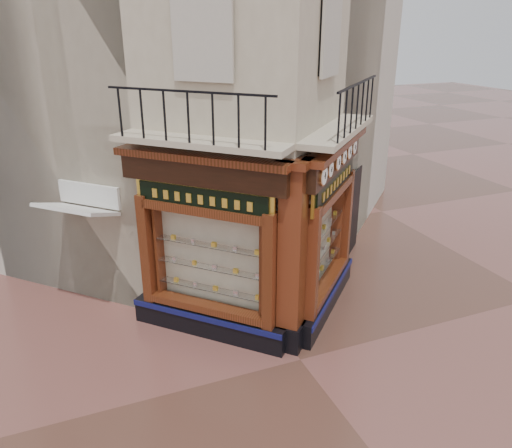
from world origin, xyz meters
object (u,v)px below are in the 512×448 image
clock_b (330,169)px  clock_c (338,162)px  clock_e (349,151)px  signboard_right (335,182)px  signboard_left (202,199)px  clock_f (354,147)px  clock_d (344,156)px  clock_a (323,175)px  corner_pilaster (292,262)px  awning (90,310)px

clock_b → clock_c: (0.42, 0.42, 0.00)m
clock_e → signboard_right: clock_e is taller
clock_e → signboard_left: clock_e is taller
clock_f → signboard_right: size_ratio=0.16×
clock_d → clock_e: bearing=-0.0°
clock_a → clock_f: (1.79, 1.79, 0.00)m
clock_c → signboard_left: (-2.79, 0.29, -0.52)m
clock_d → signboard_right: size_ratio=0.16×
clock_c → clock_f: bearing=-0.0°
clock_b → corner_pilaster: bearing=153.7°
clock_a → clock_f: bearing=0.0°
corner_pilaster → clock_d: size_ratio=11.42×
corner_pilaster → signboard_right: size_ratio=1.78×
signboard_left → clock_d: bearing=-133.8°
corner_pilaster → clock_e: 2.99m
clock_e → awning: size_ratio=0.22×
clock_c → signboard_left: bearing=129.2°
corner_pilaster → clock_c: (1.33, 0.73, 1.67)m
clock_e → signboard_right: size_ratio=0.16×
clock_c → clock_e: bearing=0.0°
clock_a → awning: bearing=99.8°
corner_pilaster → clock_a: (0.59, -0.02, 1.67)m
clock_b → clock_d: (0.77, 0.77, 0.00)m
corner_pilaster → clock_a: bearing=-46.8°
signboard_right → clock_b: bearing=-172.9°
clock_b → clock_c: clock_c is taller
clock_a → clock_c: (0.75, 0.75, 0.00)m
signboard_right → signboard_left: bearing=135.0°
corner_pilaster → clock_d: 2.61m
clock_d → clock_f: size_ratio=1.00×
clock_a → clock_e: 2.04m
corner_pilaster → clock_b: corner_pilaster is taller
clock_a → corner_pilaster: bearing=133.2°
clock_a → signboard_left: (-2.05, 1.03, -0.52)m
clock_d → awning: clock_d is taller
clock_c → clock_d: 0.50m
clock_a → clock_d: size_ratio=1.16×
corner_pilaster → clock_e: bearing=-9.9°
clock_a → signboard_left: bearing=108.2°
clock_e → signboard_left: size_ratio=0.17×
clock_a → clock_d: clock_a is taller
clock_f → clock_c: bearing=180.0°
signboard_right → clock_e: bearing=-9.1°
clock_a → clock_c: size_ratio=1.12×
clock_c → awning: bearing=110.7°
signboard_left → clock_b: bearing=-151.6°
clock_c → signboard_right: clock_c is taller
clock_d → clock_f: same height
clock_a → awning: 6.39m
clock_c → clock_d: clock_c is taller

